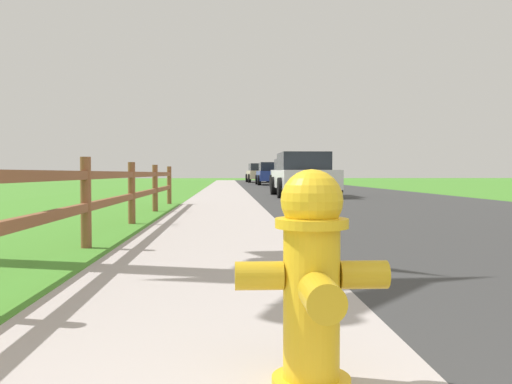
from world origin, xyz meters
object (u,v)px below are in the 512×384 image
parked_car_silver (292,173)px  parked_car_blue (271,174)px  fire_hydrant (312,276)px  parked_car_beige (259,173)px  parked_suv_white (303,174)px

parked_car_silver → parked_car_blue: size_ratio=1.00×
fire_hydrant → parked_car_silver: bearing=83.3°
fire_hydrant → parked_car_beige: size_ratio=0.17×
parked_car_beige → parked_suv_white: bearing=-90.2°
fire_hydrant → parked_car_beige: bearing=86.9°
fire_hydrant → parked_suv_white: parked_suv_white is taller
parked_suv_white → parked_car_silver: (0.77, 9.67, 0.02)m
parked_suv_white → parked_car_blue: bearing=88.8°
parked_suv_white → parked_car_silver: parked_car_silver is taller
parked_suv_white → parked_car_beige: size_ratio=0.93×
parked_car_blue → parked_car_silver: bearing=-87.1°
parked_car_silver → parked_car_beige: bearing=92.3°
parked_car_silver → parked_car_blue: bearing=92.9°
fire_hydrant → parked_car_beige: 43.67m
parked_car_silver → parked_car_blue: (-0.41, 8.15, -0.02)m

